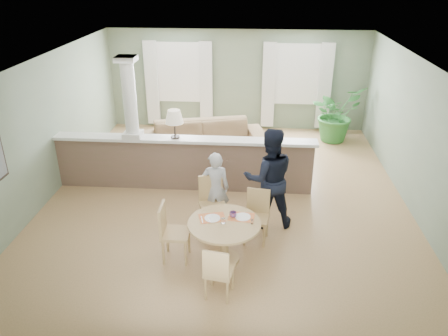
# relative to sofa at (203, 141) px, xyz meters

# --- Properties ---
(ground) EXTENTS (8.00, 8.00, 0.00)m
(ground) POSITION_rel_sofa_xyz_m (0.69, -1.74, -0.43)
(ground) COLOR tan
(ground) RESTS_ON ground
(room_shell) EXTENTS (7.02, 8.02, 2.71)m
(room_shell) POSITION_rel_sofa_xyz_m (0.66, -1.11, 1.38)
(room_shell) COLOR gray
(room_shell) RESTS_ON ground
(pony_wall) EXTENTS (5.32, 0.38, 2.70)m
(pony_wall) POSITION_rel_sofa_xyz_m (-0.30, -1.54, 0.28)
(pony_wall) COLOR brown
(pony_wall) RESTS_ON ground
(sofa) EXTENTS (3.13, 1.82, 0.86)m
(sofa) POSITION_rel_sofa_xyz_m (0.00, 0.00, 0.00)
(sofa) COLOR #937350
(sofa) RESTS_ON ground
(houseplant) EXTENTS (1.72, 1.69, 1.45)m
(houseplant) POSITION_rel_sofa_xyz_m (3.28, 1.46, 0.29)
(houseplant) COLOR #2A6A2A
(houseplant) RESTS_ON ground
(dining_table) EXTENTS (1.12, 1.12, 0.77)m
(dining_table) POSITION_rel_sofa_xyz_m (0.80, -3.89, 0.11)
(dining_table) COLOR tan
(dining_table) RESTS_ON ground
(chair_far_boy) EXTENTS (0.55, 0.55, 0.97)m
(chair_far_boy) POSITION_rel_sofa_xyz_m (0.51, -3.00, 0.11)
(chair_far_boy) COLOR tan
(chair_far_boy) RESTS_ON ground
(chair_far_man) EXTENTS (0.46, 0.46, 0.89)m
(chair_far_man) POSITION_rel_sofa_xyz_m (1.29, -3.27, 0.06)
(chair_far_man) COLOR tan
(chair_far_man) RESTS_ON ground
(chair_near) EXTENTS (0.44, 0.44, 0.85)m
(chair_near) POSITION_rel_sofa_xyz_m (0.77, -4.78, 0.04)
(chair_near) COLOR tan
(chair_near) RESTS_ON ground
(chair_side) EXTENTS (0.43, 0.43, 0.95)m
(chair_side) POSITION_rel_sofa_xyz_m (-0.04, -3.93, 0.09)
(chair_side) COLOR tan
(chair_side) RESTS_ON ground
(child_person) EXTENTS (0.54, 0.39, 1.37)m
(child_person) POSITION_rel_sofa_xyz_m (0.55, -2.83, 0.26)
(child_person) COLOR #A1A0A6
(child_person) RESTS_ON ground
(man_person) EXTENTS (0.98, 0.82, 1.82)m
(man_person) POSITION_rel_sofa_xyz_m (1.48, -2.80, 0.48)
(man_person) COLOR black
(man_person) RESTS_ON ground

